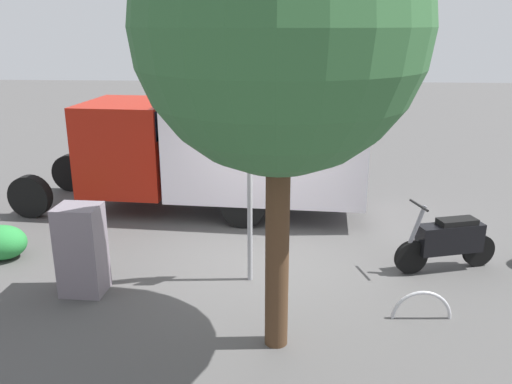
{
  "coord_description": "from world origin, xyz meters",
  "views": [
    {
      "loc": [
        -0.44,
        8.4,
        3.94
      ],
      "look_at": [
        0.07,
        -0.18,
        1.22
      ],
      "focal_mm": 37.37,
      "sensor_mm": 36.0,
      "label": 1
    }
  ],
  "objects_px": {
    "stop_sign": "(250,150)",
    "utility_cabinet": "(82,250)",
    "street_tree": "(280,28)",
    "bike_rack_hoop": "(421,318)",
    "motorcycle": "(449,240)",
    "box_truck_near": "(221,142)"
  },
  "relations": [
    {
      "from": "utility_cabinet",
      "to": "box_truck_near",
      "type": "bearing_deg",
      "value": -112.97
    },
    {
      "from": "bike_rack_hoop",
      "to": "stop_sign",
      "type": "bearing_deg",
      "value": -22.73
    },
    {
      "from": "street_tree",
      "to": "utility_cabinet",
      "type": "xyz_separation_m",
      "value": [
        2.96,
        -1.21,
        -3.2
      ]
    },
    {
      "from": "street_tree",
      "to": "bike_rack_hoop",
      "type": "relative_size",
      "value": 6.51
    },
    {
      "from": "stop_sign",
      "to": "utility_cabinet",
      "type": "xyz_separation_m",
      "value": [
        2.5,
        0.55,
        -1.44
      ]
    },
    {
      "from": "box_truck_near",
      "to": "stop_sign",
      "type": "relative_size",
      "value": 2.36
    },
    {
      "from": "stop_sign",
      "to": "utility_cabinet",
      "type": "distance_m",
      "value": 2.94
    },
    {
      "from": "street_tree",
      "to": "bike_rack_hoop",
      "type": "xyz_separation_m",
      "value": [
        -2.02,
        -0.72,
        -3.89
      ]
    },
    {
      "from": "bike_rack_hoop",
      "to": "box_truck_near",
      "type": "bearing_deg",
      "value": -52.7
    },
    {
      "from": "motorcycle",
      "to": "bike_rack_hoop",
      "type": "distance_m",
      "value": 1.87
    },
    {
      "from": "street_tree",
      "to": "bike_rack_hoop",
      "type": "height_order",
      "value": "street_tree"
    },
    {
      "from": "street_tree",
      "to": "utility_cabinet",
      "type": "bearing_deg",
      "value": -22.2
    },
    {
      "from": "box_truck_near",
      "to": "bike_rack_hoop",
      "type": "bearing_deg",
      "value": 131.31
    },
    {
      "from": "box_truck_near",
      "to": "street_tree",
      "type": "relative_size",
      "value": 1.37
    },
    {
      "from": "stop_sign",
      "to": "utility_cabinet",
      "type": "height_order",
      "value": "stop_sign"
    },
    {
      "from": "box_truck_near",
      "to": "bike_rack_hoop",
      "type": "relative_size",
      "value": 8.9
    },
    {
      "from": "motorcycle",
      "to": "street_tree",
      "type": "height_order",
      "value": "street_tree"
    },
    {
      "from": "motorcycle",
      "to": "utility_cabinet",
      "type": "distance_m",
      "value": 5.87
    },
    {
      "from": "box_truck_near",
      "to": "utility_cabinet",
      "type": "bearing_deg",
      "value": 71.04
    },
    {
      "from": "stop_sign",
      "to": "bike_rack_hoop",
      "type": "relative_size",
      "value": 3.77
    },
    {
      "from": "motorcycle",
      "to": "bike_rack_hoop",
      "type": "xyz_separation_m",
      "value": [
        0.78,
        1.62,
        -0.52
      ]
    },
    {
      "from": "motorcycle",
      "to": "utility_cabinet",
      "type": "bearing_deg",
      "value": -5.13
    }
  ]
}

